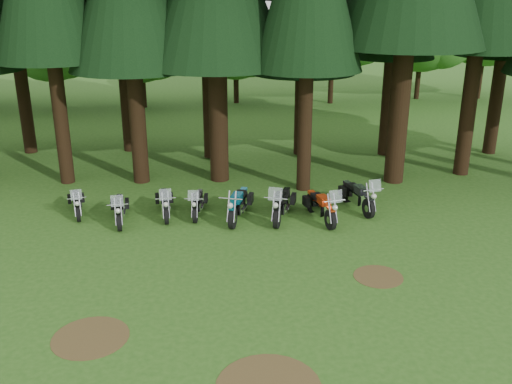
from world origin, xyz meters
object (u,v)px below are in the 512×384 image
(motorcycle_0, at_px, (77,204))
(motorcycle_3, at_px, (198,204))
(motorcycle_5, at_px, (282,205))
(motorcycle_6, at_px, (321,207))
(motorcycle_7, at_px, (358,197))
(motorcycle_1, at_px, (119,210))
(motorcycle_4, at_px, (238,205))
(motorcycle_2, at_px, (165,204))

(motorcycle_0, relative_size, motorcycle_3, 0.97)
(motorcycle_5, distance_m, motorcycle_6, 1.36)
(motorcycle_6, xyz_separation_m, motorcycle_7, (1.51, 0.93, 0.01))
(motorcycle_5, bearing_deg, motorcycle_3, -172.79)
(motorcycle_0, bearing_deg, motorcycle_3, -20.06)
(motorcycle_0, height_order, motorcycle_7, motorcycle_7)
(motorcycle_1, height_order, motorcycle_4, motorcycle_1)
(motorcycle_5, relative_size, motorcycle_7, 1.01)
(motorcycle_0, xyz_separation_m, motorcycle_1, (1.64, -0.83, 0.03))
(motorcycle_1, distance_m, motorcycle_5, 5.63)
(motorcycle_4, bearing_deg, motorcycle_7, 22.74)
(motorcycle_1, distance_m, motorcycle_7, 8.51)
(motorcycle_2, bearing_deg, motorcycle_3, -7.18)
(motorcycle_3, xyz_separation_m, motorcycle_6, (4.30, -0.78, 0.07))
(motorcycle_5, bearing_deg, motorcycle_2, -169.86)
(motorcycle_1, bearing_deg, motorcycle_2, 9.79)
(motorcycle_2, bearing_deg, motorcycle_1, -170.07)
(motorcycle_0, xyz_separation_m, motorcycle_3, (4.32, -0.33, 0.01))
(motorcycle_0, height_order, motorcycle_2, motorcycle_2)
(motorcycle_5, height_order, motorcycle_7, motorcycle_5)
(motorcycle_5, bearing_deg, motorcycle_7, 30.67)
(motorcycle_0, relative_size, motorcycle_6, 0.83)
(motorcycle_0, xyz_separation_m, motorcycle_7, (10.13, -0.18, 0.09))
(motorcycle_0, height_order, motorcycle_1, motorcycle_1)
(motorcycle_0, height_order, motorcycle_6, motorcycle_6)
(motorcycle_2, distance_m, motorcycle_5, 4.15)
(motorcycle_3, bearing_deg, motorcycle_7, 6.71)
(motorcycle_2, distance_m, motorcycle_4, 2.63)
(motorcycle_5, bearing_deg, motorcycle_0, -169.45)
(motorcycle_5, bearing_deg, motorcycle_6, 6.48)
(motorcycle_5, bearing_deg, motorcycle_4, -166.11)
(motorcycle_4, distance_m, motorcycle_7, 4.41)
(motorcycle_0, distance_m, motorcycle_4, 5.81)
(motorcycle_1, height_order, motorcycle_6, motorcycle_6)
(motorcycle_6, bearing_deg, motorcycle_5, 155.33)
(motorcycle_1, distance_m, motorcycle_6, 6.98)
(motorcycle_1, distance_m, motorcycle_3, 2.72)
(motorcycle_6, relative_size, motorcycle_7, 0.99)
(motorcycle_3, distance_m, motorcycle_4, 1.51)
(motorcycle_2, height_order, motorcycle_4, motorcycle_2)
(motorcycle_0, distance_m, motorcycle_6, 8.69)
(motorcycle_0, relative_size, motorcycle_5, 0.81)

